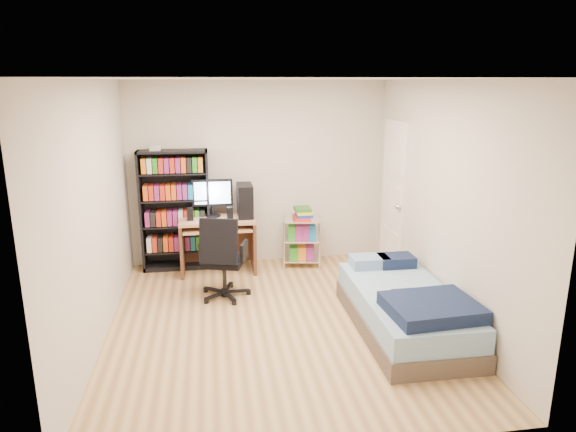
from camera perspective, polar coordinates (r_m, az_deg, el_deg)
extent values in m
cube|color=tan|center=(5.58, -1.13, -11.86)|extent=(3.50, 4.00, 0.04)
cube|color=white|center=(4.99, -1.28, 15.22)|extent=(3.50, 4.00, 0.04)
cube|color=beige|center=(7.10, -3.35, 4.77)|extent=(3.50, 0.04, 2.50)
cube|color=beige|center=(3.24, 3.55, -7.59)|extent=(3.50, 0.04, 2.50)
cube|color=beige|center=(5.22, -20.85, 0.14)|extent=(0.04, 4.00, 2.50)
cube|color=beige|center=(5.64, 16.94, 1.52)|extent=(0.04, 4.00, 2.50)
cube|color=black|center=(7.00, -12.41, 0.59)|extent=(0.91, 0.30, 1.61)
cube|color=black|center=(7.16, -12.17, -3.72)|extent=(0.85, 0.28, 0.02)
cube|color=red|center=(7.11, -12.22, -2.85)|extent=(0.79, 0.24, 0.19)
cube|color=black|center=(7.05, -12.32, -0.99)|extent=(0.85, 0.28, 0.02)
cube|color=#186EA9|center=(7.01, -12.38, -0.11)|extent=(0.79, 0.24, 0.19)
cube|color=black|center=(6.97, -12.48, 1.80)|extent=(0.85, 0.28, 0.02)
cube|color=orange|center=(6.93, -12.54, 2.71)|extent=(0.79, 0.24, 0.19)
cube|color=black|center=(6.90, -12.64, 4.66)|extent=(0.85, 0.28, 0.02)
cube|color=#28871D|center=(6.87, -12.70, 5.59)|extent=(0.79, 0.24, 0.19)
cube|color=silver|center=(6.87, -14.49, 7.34)|extent=(0.14, 0.13, 0.07)
cube|color=tan|center=(6.80, -7.87, -0.40)|extent=(0.98, 0.54, 0.04)
cube|color=#37271E|center=(6.92, -11.67, -3.50)|extent=(0.04, 0.54, 0.70)
cube|color=#37271E|center=(6.93, -3.86, -3.19)|extent=(0.04, 0.54, 0.70)
cube|color=#37271E|center=(7.14, -7.81, -2.58)|extent=(0.94, 0.03, 0.64)
cube|color=tan|center=(6.75, -7.83, -1.38)|extent=(0.88, 0.44, 0.02)
cube|color=black|center=(6.73, -7.83, -1.23)|extent=(0.43, 0.15, 0.02)
cube|color=black|center=(6.83, -8.40, 2.60)|extent=(0.53, 0.05, 0.35)
cube|color=#CCDEFF|center=(6.80, -8.40, 2.55)|extent=(0.47, 0.01, 0.29)
cube|color=black|center=(6.81, -4.81, 1.74)|extent=(0.20, 0.41, 0.43)
cube|color=black|center=(6.73, -10.81, 0.22)|extent=(0.08, 0.08, 0.17)
cube|color=black|center=(6.69, -6.46, 0.29)|extent=(0.08, 0.08, 0.17)
cylinder|color=black|center=(6.13, -7.06, -6.65)|extent=(0.05, 0.05, 0.35)
cube|color=black|center=(6.06, -7.12, -4.93)|extent=(0.56, 0.56, 0.07)
cube|color=black|center=(5.78, -7.73, -2.81)|extent=(0.45, 0.25, 0.52)
cube|color=black|center=(6.09, -9.37, -3.64)|extent=(0.12, 0.28, 0.21)
cube|color=black|center=(5.97, -4.90, -3.87)|extent=(0.12, 0.28, 0.21)
cylinder|color=white|center=(6.91, -0.45, -3.35)|extent=(0.02, 0.02, 0.66)
cylinder|color=white|center=(6.91, 3.57, -3.36)|extent=(0.02, 0.02, 0.66)
cylinder|color=white|center=(7.23, -0.38, -2.51)|extent=(0.02, 0.02, 0.66)
cylinder|color=white|center=(7.24, 3.45, -2.52)|extent=(0.02, 0.02, 0.66)
cube|color=white|center=(7.14, 1.53, -4.74)|extent=(0.53, 0.42, 0.02)
cube|color=white|center=(7.05, 1.55, -2.56)|extent=(0.53, 0.42, 0.02)
cube|color=white|center=(6.98, 1.57, -0.40)|extent=(0.53, 0.42, 0.02)
cube|color=red|center=(6.96, 1.57, 0.27)|extent=(0.25, 0.30, 0.15)
cube|color=brown|center=(5.51, 12.72, -11.29)|extent=(0.95, 1.90, 0.19)
cube|color=#85ACC7|center=(5.42, 12.84, -9.30)|extent=(0.91, 1.86, 0.23)
cube|color=#121D39|center=(4.93, 15.69, -9.81)|extent=(0.85, 0.72, 0.13)
cube|color=#9ABBDB|center=(5.97, 9.03, -5.01)|extent=(0.43, 0.28, 0.12)
cube|color=#121D39|center=(6.05, 11.91, -4.87)|extent=(0.40, 0.28, 0.12)
cube|color=#402514|center=(5.33, 13.10, -8.31)|extent=(0.27, 0.21, 0.02)
cube|color=white|center=(6.89, 11.68, 2.05)|extent=(0.05, 0.80, 2.00)
sphere|color=silver|center=(6.59, 12.16, 1.00)|extent=(0.08, 0.08, 0.08)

